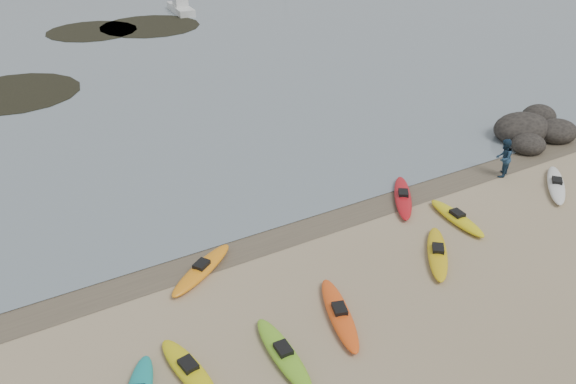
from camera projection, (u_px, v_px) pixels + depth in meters
ground at (288, 225)px, 22.30m from camera, size 600.00×600.00×0.00m
wet_sand at (292, 228)px, 22.07m from camera, size 60.00×60.00×0.00m
kayaks at (339, 282)px, 18.88m from camera, size 23.53×9.47×0.34m
person_east at (504, 158)px, 25.49m from camera, size 1.11×1.02×1.82m
rock_cluster at (532, 133)px, 29.68m from camera, size 5.07×3.69×1.60m
kelp_mats at (98, 44)px, 46.04m from camera, size 21.75×22.07×0.04m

